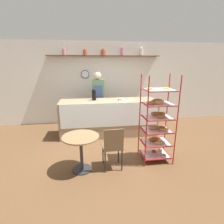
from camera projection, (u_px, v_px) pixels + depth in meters
ground_plane at (114, 151)px, 4.13m from camera, size 14.00×14.00×0.00m
back_wall at (104, 83)px, 5.95m from camera, size 10.00×0.30×2.70m
display_counter at (109, 117)px, 5.00m from camera, size 2.70×0.75×1.01m
pastry_rack at (157, 124)px, 3.55m from camera, size 0.62×0.48×1.80m
person_worker at (98, 98)px, 5.41m from camera, size 0.36×0.23×1.75m
cafe_table at (81, 145)px, 3.26m from camera, size 0.69×0.69×0.71m
cafe_chair at (113, 144)px, 3.28m from camera, size 0.39×0.39×0.87m
coffee_carafe at (94, 95)px, 4.84m from camera, size 0.12×0.12×0.30m
donut_tray_counter at (123, 99)px, 4.89m from camera, size 0.39×0.31×0.05m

